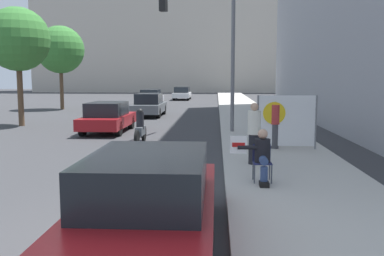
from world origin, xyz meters
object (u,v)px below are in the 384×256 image
object	(u,v)px
car_on_road_nearest	(108,117)
motorcycle_on_road	(140,129)
seated_protester	(262,154)
traffic_light_pole	(207,31)
street_tree_near_curb	(18,40)
jogger_on_sidewalk	(254,133)
pedestrian_behind	(275,123)
protest_banner	(286,121)
car_on_road_far_lane	(182,93)
car_on_road_midblock	(149,105)
parked_car_curbside	(149,202)
car_on_road_distant	(151,97)
street_tree_midblock	(60,50)

from	to	relation	value
car_on_road_nearest	motorcycle_on_road	world-z (taller)	car_on_road_nearest
seated_protester	motorcycle_on_road	xyz separation A→B (m)	(-3.81, 6.31, -0.23)
traffic_light_pole	car_on_road_nearest	xyz separation A→B (m)	(-4.45, 0.38, -3.71)
car_on_road_nearest	street_tree_near_curb	distance (m)	6.59
street_tree_near_curb	jogger_on_sidewalk	bearing A→B (deg)	-41.98
seated_protester	motorcycle_on_road	bearing A→B (deg)	138.72
motorcycle_on_road	pedestrian_behind	bearing A→B (deg)	-20.58
seated_protester	protest_banner	world-z (taller)	protest_banner
jogger_on_sidewalk	car_on_road_far_lane	size ratio (longest dim) A/B	0.35
jogger_on_sidewalk	street_tree_near_curb	size ratio (longest dim) A/B	0.28
pedestrian_behind	car_on_road_nearest	xyz separation A→B (m)	(-6.74, 4.99, -0.31)
pedestrian_behind	protest_banner	world-z (taller)	protest_banner
traffic_light_pole	car_on_road_midblock	distance (m)	9.82
parked_car_curbside	car_on_road_distant	bearing A→B (deg)	98.66
jogger_on_sidewalk	car_on_road_nearest	bearing A→B (deg)	-56.84
traffic_light_pole	car_on_road_far_lane	bearing A→B (deg)	96.79
parked_car_curbside	street_tree_midblock	bearing A→B (deg)	112.45
traffic_light_pole	car_on_road_distant	size ratio (longest dim) A/B	1.41
jogger_on_sidewalk	traffic_light_pole	distance (m)	8.04
car_on_road_distant	motorcycle_on_road	world-z (taller)	car_on_road_distant
seated_protester	jogger_on_sidewalk	bearing A→B (deg)	107.52
traffic_light_pole	car_on_road_distant	xyz separation A→B (m)	(-5.37, 19.14, -3.70)
parked_car_curbside	car_on_road_nearest	xyz separation A→B (m)	(-3.92, 13.01, -0.03)
protest_banner	car_on_road_midblock	bearing A→B (deg)	116.46
car_on_road_nearest	protest_banner	bearing A→B (deg)	-35.63
protest_banner	motorcycle_on_road	size ratio (longest dim) A/B	0.91
parked_car_curbside	car_on_road_midblock	size ratio (longest dim) A/B	1.04
motorcycle_on_road	street_tree_midblock	bearing A→B (deg)	118.57
car_on_road_distant	street_tree_midblock	xyz separation A→B (m)	(-6.02, -5.47, 3.81)
seated_protester	street_tree_midblock	xyz separation A→B (m)	(-12.80, 22.82, 3.72)
car_on_road_nearest	street_tree_near_curb	xyz separation A→B (m)	(-5.02, 2.25, 3.63)
motorcycle_on_road	street_tree_near_curb	world-z (taller)	street_tree_near_curb
pedestrian_behind	car_on_road_midblock	xyz separation A→B (m)	(-6.11, 12.87, -0.27)
car_on_road_distant	car_on_road_midblock	bearing A→B (deg)	-81.86
seated_protester	car_on_road_distant	distance (m)	29.09
jogger_on_sidewalk	pedestrian_behind	distance (m)	2.70
car_on_road_midblock	motorcycle_on_road	distance (m)	11.20
protest_banner	car_on_road_midblock	world-z (taller)	protest_banner
seated_protester	car_on_road_midblock	bearing A→B (deg)	124.28
car_on_road_midblock	motorcycle_on_road	xyz separation A→B (m)	(1.41, -11.11, -0.16)
protest_banner	motorcycle_on_road	world-z (taller)	protest_banner
pedestrian_behind	street_tree_near_curb	bearing A→B (deg)	78.98
protest_banner	car_on_road_distant	world-z (taller)	protest_banner
parked_car_curbside	jogger_on_sidewalk	bearing A→B (deg)	70.50
car_on_road_midblock	protest_banner	bearing A→B (deg)	-63.54
traffic_light_pole	car_on_road_distant	distance (m)	20.22
protest_banner	motorcycle_on_road	bearing A→B (deg)	159.79
parked_car_curbside	car_on_road_far_lane	world-z (taller)	parked_car_curbside
street_tree_midblock	car_on_road_midblock	bearing A→B (deg)	-35.47
seated_protester	street_tree_near_curb	size ratio (longest dim) A/B	0.20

